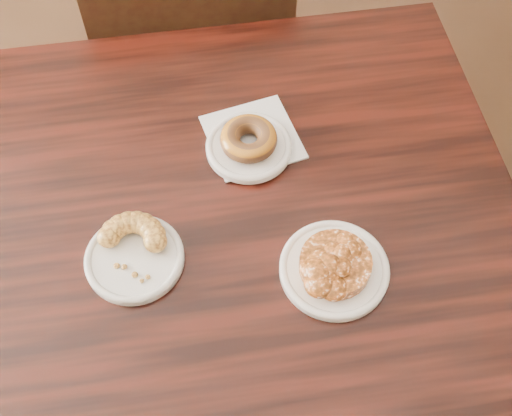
# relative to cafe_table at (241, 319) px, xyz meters

# --- Properties ---
(floor) EXTENTS (5.00, 5.00, 0.00)m
(floor) POSITION_rel_cafe_table_xyz_m (-0.29, 0.05, -0.38)
(floor) COLOR black
(floor) RESTS_ON ground
(cafe_table) EXTENTS (1.17, 1.17, 0.75)m
(cafe_table) POSITION_rel_cafe_table_xyz_m (0.00, 0.00, 0.00)
(cafe_table) COLOR black
(cafe_table) RESTS_ON floor
(chair_far) EXTENTS (0.63, 0.63, 0.90)m
(chair_far) POSITION_rel_cafe_table_xyz_m (-0.23, 0.74, 0.08)
(chair_far) COLOR black
(chair_far) RESTS_ON floor
(napkin) EXTENTS (0.20, 0.20, 0.00)m
(napkin) POSITION_rel_cafe_table_xyz_m (0.00, 0.19, 0.38)
(napkin) COLOR white
(napkin) RESTS_ON cafe_table
(plate_donut) EXTENTS (0.15, 0.15, 0.01)m
(plate_donut) POSITION_rel_cafe_table_xyz_m (0.00, 0.16, 0.38)
(plate_donut) COLOR white
(plate_donut) RESTS_ON napkin
(plate_cruller) EXTENTS (0.16, 0.16, 0.01)m
(plate_cruller) POSITION_rel_cafe_table_xyz_m (-0.15, -0.07, 0.38)
(plate_cruller) COLOR silver
(plate_cruller) RESTS_ON cafe_table
(plate_fritter) EXTENTS (0.17, 0.17, 0.01)m
(plate_fritter) POSITION_rel_cafe_table_xyz_m (0.16, -0.06, 0.38)
(plate_fritter) COLOR white
(plate_fritter) RESTS_ON cafe_table
(glazed_donut) EXTENTS (0.10, 0.10, 0.03)m
(glazed_donut) POSITION_rel_cafe_table_xyz_m (0.00, 0.16, 0.41)
(glazed_donut) COLOR brown
(glazed_donut) RESTS_ON plate_donut
(apple_fritter) EXTENTS (0.15, 0.15, 0.04)m
(apple_fritter) POSITION_rel_cafe_table_xyz_m (0.16, -0.06, 0.41)
(apple_fritter) COLOR #401D06
(apple_fritter) RESTS_ON plate_fritter
(cruller_fragment) EXTENTS (0.12, 0.12, 0.03)m
(cruller_fragment) POSITION_rel_cafe_table_xyz_m (-0.15, -0.07, 0.40)
(cruller_fragment) COLOR brown
(cruller_fragment) RESTS_ON plate_cruller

